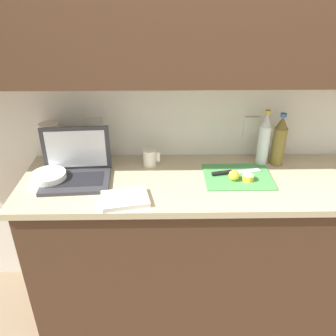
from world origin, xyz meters
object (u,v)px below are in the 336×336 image
at_px(knife, 228,172).
at_px(lemon_whole_beside, 234,175).
at_px(paper_towel_roll, 51,144).
at_px(bottle_green_soda, 279,141).
at_px(bowl_white, 49,177).
at_px(cutting_board, 238,177).
at_px(laptop, 76,168).
at_px(lemon_half_cut, 248,177).
at_px(bottle_oil_tall, 264,140).
at_px(measuring_cup, 150,158).

distance_m(knife, lemon_whole_beside, 0.07).
bearing_deg(paper_towel_roll, knife, -9.52).
bearing_deg(bottle_green_soda, lemon_whole_beside, -145.08).
distance_m(knife, bowl_white, 0.94).
bearing_deg(bottle_green_soda, cutting_board, -148.32).
xyz_separation_m(laptop, knife, (0.80, 0.02, -0.05)).
distance_m(knife, lemon_half_cut, 0.11).
xyz_separation_m(laptop, bottle_oil_tall, (1.01, 0.15, 0.09)).
bearing_deg(lemon_whole_beside, laptop, 176.73).
height_order(lemon_whole_beside, paper_towel_roll, paper_towel_roll).
xyz_separation_m(bottle_green_soda, bowl_white, (-1.24, -0.18, -0.11)).
bearing_deg(bottle_oil_tall, lemon_whole_beside, -134.67).
relative_size(knife, paper_towel_roll, 1.16).
height_order(laptop, cutting_board, laptop).
bearing_deg(measuring_cup, lemon_whole_beside, -22.48).
height_order(cutting_board, bottle_green_soda, bottle_green_soda).
bearing_deg(measuring_cup, knife, -15.50).
bearing_deg(knife, laptop, 168.23).
bearing_deg(bowl_white, bottle_green_soda, 8.39).
relative_size(cutting_board, measuring_cup, 3.63).
bearing_deg(lemon_half_cut, laptop, 176.87).
bearing_deg(bowl_white, knife, 3.29).
distance_m(laptop, lemon_whole_beside, 0.82).
distance_m(laptop, lemon_half_cut, 0.90).
xyz_separation_m(laptop, lemon_half_cut, (0.90, -0.05, -0.04)).
height_order(knife, paper_towel_roll, paper_towel_roll).
xyz_separation_m(laptop, bowl_white, (-0.14, -0.04, -0.04)).
distance_m(lemon_whole_beside, paper_towel_roll, 1.02).
bearing_deg(cutting_board, bowl_white, -178.27).
height_order(laptop, bottle_green_soda, bottle_green_soda).
relative_size(bottle_oil_tall, measuring_cup, 3.26).
xyz_separation_m(knife, measuring_cup, (-0.42, 0.12, 0.03)).
bearing_deg(knife, lemon_half_cut, -49.10).
relative_size(lemon_half_cut, bottle_green_soda, 0.20).
distance_m(cutting_board, bowl_white, 0.99).
distance_m(measuring_cup, bowl_white, 0.55).
distance_m(bottle_green_soda, measuring_cup, 0.72).
distance_m(cutting_board, bottle_green_soda, 0.32).
xyz_separation_m(knife, bottle_oil_tall, (0.21, 0.13, 0.13)).
height_order(measuring_cup, bowl_white, measuring_cup).
relative_size(lemon_whole_beside, bottle_green_soda, 0.18).
height_order(knife, lemon_half_cut, lemon_half_cut).
distance_m(lemon_half_cut, lemon_whole_beside, 0.07).
height_order(cutting_board, lemon_whole_beside, lemon_whole_beside).
distance_m(bowl_white, paper_towel_roll, 0.24).
bearing_deg(lemon_whole_beside, measuring_cup, 157.52).
distance_m(lemon_half_cut, bottle_oil_tall, 0.26).
bearing_deg(paper_towel_roll, bottle_green_soda, -1.56).
xyz_separation_m(lemon_half_cut, lemon_whole_beside, (-0.07, 0.00, 0.01)).
bearing_deg(lemon_half_cut, bottle_green_soda, 43.86).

